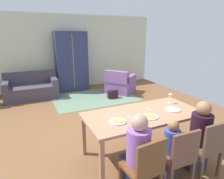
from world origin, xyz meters
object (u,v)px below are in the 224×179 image
object	(u,v)px
dining_table	(143,117)
couch	(31,89)
armchair	(120,84)
dining_chair_child	(178,155)
person_child	(169,152)
dining_chair_woman	(207,145)
handbag	(113,94)
dining_chair_man	(145,166)
armoire	(71,61)
plate_near_man	(118,122)
plate_near_child	(150,117)
plate_near_woman	(173,109)
person_man	(136,157)
person_woman	(197,138)
wine_glass	(170,97)

from	to	relation	value
dining_table	couch	bearing A→B (deg)	110.68
armchair	dining_chair_child	bearing A→B (deg)	-107.42
person_child	dining_chair_woman	bearing A→B (deg)	-17.73
dining_chair_child	armchair	distance (m)	4.44
armchair	handbag	distance (m)	0.71
dining_chair_man	person_child	bearing A→B (deg)	17.81
person_child	armoire	xyz separation A→B (m)	(-0.10, 5.16, 0.62)
plate_near_man	dining_chair_woman	xyz separation A→B (m)	(1.07, -0.71, -0.28)
plate_near_child	dining_chair_woman	xyz separation A→B (m)	(0.53, -0.65, -0.28)
dining_chair_man	armoire	xyz separation A→B (m)	(0.43, 5.33, 0.56)
dining_chair_child	dining_chair_woman	distance (m)	0.54
dining_chair_woman	armoire	size ratio (longest dim) A/B	0.41
armchair	plate_near_child	bearing A→B (deg)	-110.29
person_child	plate_near_woman	bearing A→B (deg)	46.31
person_man	plate_near_woman	bearing A→B (deg)	27.31
person_man	person_woman	xyz separation A→B (m)	(1.07, 0.00, 0.00)
plate_near_man	armchair	bearing A→B (deg)	62.18
person_man	person_child	xyz separation A→B (m)	(0.54, -0.01, -0.08)
plate_near_woman	person_man	xyz separation A→B (m)	(-1.07, -0.55, -0.26)
person_man	plate_near_child	bearing A→B (deg)	41.39
person_man	armchair	distance (m)	4.47
plate_near_man	person_man	bearing A→B (deg)	-90.29
person_child	handbag	size ratio (longest dim) A/B	2.89
plate_near_woman	dining_chair_woman	world-z (taller)	dining_chair_woman
person_child	couch	xyz separation A→B (m)	(-1.55, 4.75, -0.13)
armchair	dining_chair_woman	bearing A→B (deg)	-100.60
plate_near_woman	armoire	distance (m)	4.66
plate_near_child	person_child	world-z (taller)	person_child
dining_chair_child	handbag	size ratio (longest dim) A/B	2.72
dining_chair_woman	armchair	world-z (taller)	dining_chair_woman
person_man	handbag	distance (m)	3.85
dining_chair_child	armoire	bearing A→B (deg)	90.98
person_woman	handbag	world-z (taller)	person_woman
person_man	handbag	world-z (taller)	person_man
plate_near_child	plate_near_man	bearing A→B (deg)	173.59
plate_near_child	dining_chair_child	world-z (taller)	dining_chair_child
person_man	armoire	bearing A→B (deg)	85.10
armchair	armoire	distance (m)	1.94
armoire	couch	bearing A→B (deg)	-164.16
dining_chair_man	person_woman	bearing A→B (deg)	9.36
plate_near_child	handbag	world-z (taller)	plate_near_child
couch	handbag	world-z (taller)	couch
couch	handbag	bearing A→B (deg)	-26.11
dining_chair_woman	handbag	world-z (taller)	dining_chair_woman
plate_near_child	wine_glass	bearing A→B (deg)	27.24
dining_chair_child	handbag	distance (m)	3.87
dining_chair_woman	couch	world-z (taller)	dining_chair_woman
dining_table	couch	world-z (taller)	couch
wine_glass	dining_chair_woman	size ratio (longest dim) A/B	0.21
plate_near_child	dining_chair_child	bearing A→B (deg)	-90.22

